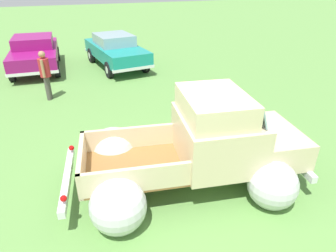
# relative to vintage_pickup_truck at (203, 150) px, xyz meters

# --- Properties ---
(ground_plane) EXTENTS (80.00, 80.00, 0.00)m
(ground_plane) POSITION_rel_vintage_pickup_truck_xyz_m (-0.38, 0.06, -0.76)
(ground_plane) COLOR #609347
(vintage_pickup_truck) EXTENTS (4.84, 3.27, 1.96)m
(vintage_pickup_truck) POSITION_rel_vintage_pickup_truck_xyz_m (0.00, 0.00, 0.00)
(vintage_pickup_truck) COLOR black
(vintage_pickup_truck) RESTS_ON ground
(show_car_0) EXTENTS (2.01, 4.35, 1.43)m
(show_car_0) POSITION_rel_vintage_pickup_truck_xyz_m (-3.41, 9.74, 0.03)
(show_car_0) COLOR black
(show_car_0) RESTS_ON ground
(show_car_1) EXTENTS (2.37, 4.47, 1.43)m
(show_car_1) POSITION_rel_vintage_pickup_truck_xyz_m (-0.00, 8.99, 0.02)
(show_car_1) COLOR black
(show_car_1) RESTS_ON ground
(spectator_0) EXTENTS (0.39, 0.54, 1.64)m
(spectator_0) POSITION_rel_vintage_pickup_truck_xyz_m (-2.94, 5.87, 0.17)
(spectator_0) COLOR #4C4742
(spectator_0) RESTS_ON ground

